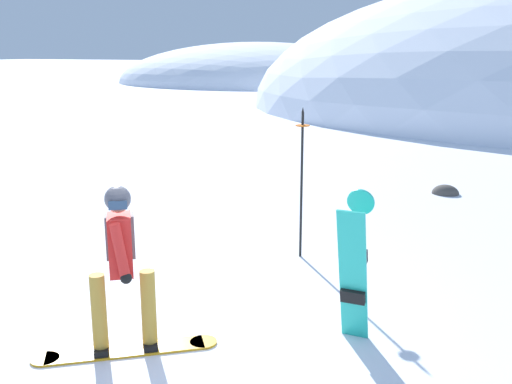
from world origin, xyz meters
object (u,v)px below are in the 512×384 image
(spare_snowboard, at_px, (354,268))
(snowboarder_main, at_px, (122,265))
(rock_dark, at_px, (445,194))
(piste_marker_near, at_px, (302,174))

(spare_snowboard, bearing_deg, snowboarder_main, -152.17)
(rock_dark, bearing_deg, snowboarder_main, -104.89)
(spare_snowboard, bearing_deg, rock_dark, 88.85)
(snowboarder_main, height_order, spare_snowboard, snowboarder_main)
(piste_marker_near, bearing_deg, snowboarder_main, -101.44)
(snowboarder_main, bearing_deg, spare_snowboard, 27.83)
(piste_marker_near, height_order, rock_dark, piste_marker_near)
(spare_snowboard, distance_m, rock_dark, 7.18)
(piste_marker_near, distance_m, rock_dark, 5.26)
(snowboarder_main, xyz_separation_m, piste_marker_near, (0.67, 3.33, 0.32))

